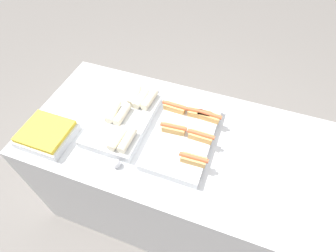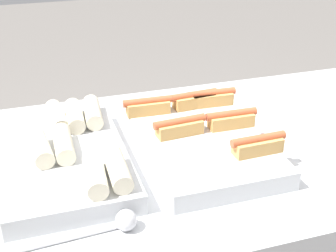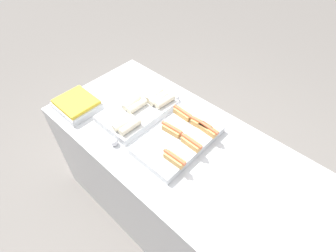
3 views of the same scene
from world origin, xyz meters
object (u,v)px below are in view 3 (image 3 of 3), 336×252
Objects in this scene: tray_hotdogs at (180,138)px; tray_side_front at (77,105)px; serving_spoon_far at (174,97)px; tray_wraps at (139,110)px; serving_spoon_near at (112,141)px.

tray_hotdogs reaches higher than tray_side_front.
tray_hotdogs is at bearing -42.33° from serving_spoon_far.
tray_wraps is (-0.36, -0.00, 0.00)m from tray_hotdogs.
tray_wraps is 0.43m from tray_side_front.
serving_spoon_near and serving_spoon_far have the same top height.
tray_wraps is at bearing -103.38° from serving_spoon_far.
tray_hotdogs reaches higher than serving_spoon_far.
serving_spoon_far is (0.41, 0.52, -0.02)m from tray_side_front.
tray_wraps reaches higher than tray_side_front.
tray_wraps is 0.28m from serving_spoon_far.
tray_side_front is (-0.35, -0.25, -0.00)m from tray_wraps.
tray_wraps is 0.29m from serving_spoon_near.
serving_spoon_far is at bearing 76.62° from tray_wraps.
tray_wraps reaches higher than serving_spoon_far.
tray_wraps is 1.87× the size of serving_spoon_far.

